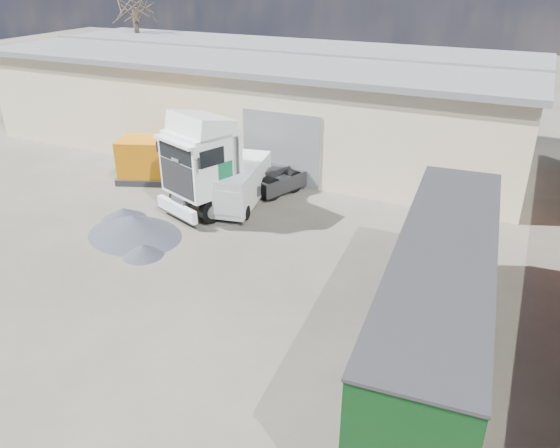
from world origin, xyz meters
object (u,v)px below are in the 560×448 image
at_px(box_trailer, 440,291).
at_px(orange_skip, 154,162).
at_px(tractor_unit, 216,167).
at_px(panel_van, 237,185).

relative_size(box_trailer, orange_skip, 2.87).
distance_m(tractor_unit, panel_van, 1.28).
bearing_deg(orange_skip, tractor_unit, -39.61).
xyz_separation_m(tractor_unit, orange_skip, (-4.61, 1.56, -0.95)).
bearing_deg(panel_van, tractor_unit, -152.44).
distance_m(panel_van, orange_skip, 5.40).
relative_size(tractor_unit, box_trailer, 0.62).
bearing_deg(orange_skip, panel_van, -31.70).
xyz_separation_m(box_trailer, panel_van, (-10.02, 7.09, -1.31)).
relative_size(tractor_unit, panel_van, 1.46).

